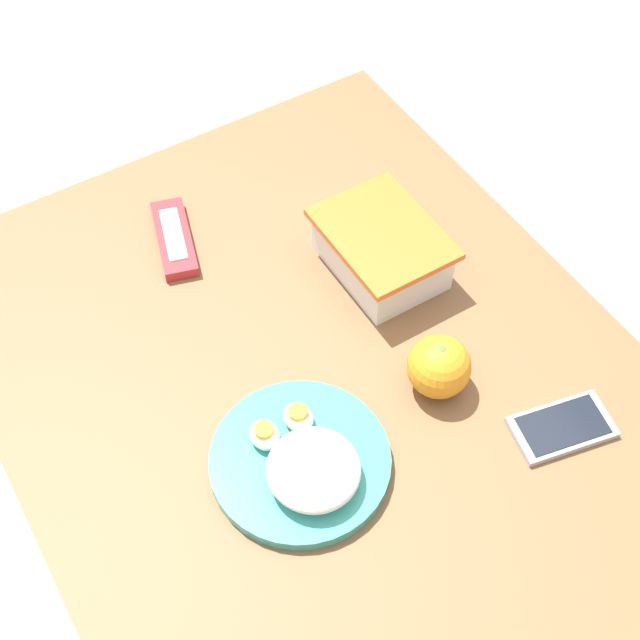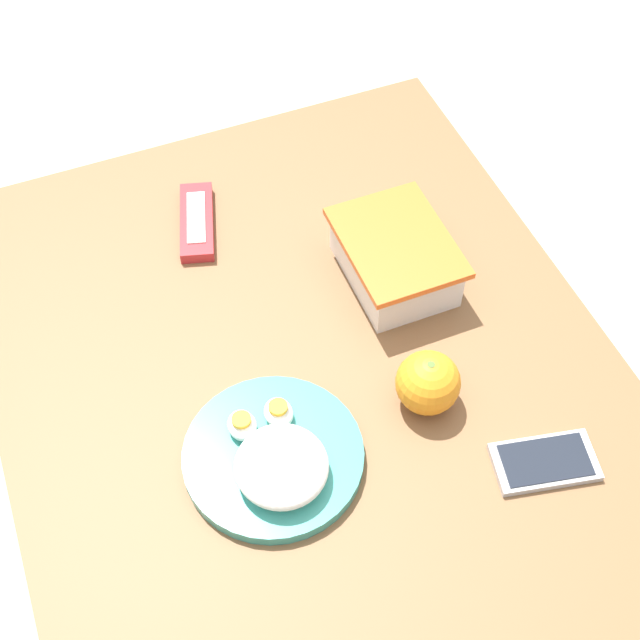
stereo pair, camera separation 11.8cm
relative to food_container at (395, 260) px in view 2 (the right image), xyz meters
The scene contains 7 objects.
ground_plane 0.79m from the food_container, 55.74° to the right, with size 10.00×10.00×0.00m, color #B2A899.
table 0.25m from the food_container, 55.74° to the right, with size 1.01×0.80×0.73m.
food_container is the anchor object (origin of this frame).
orange_fruit 0.21m from the food_container, 13.77° to the right, with size 0.08×0.08×0.08m.
rice_plate 0.34m from the food_container, 49.66° to the right, with size 0.22×0.22×0.06m.
candy_bar 0.30m from the food_container, 130.34° to the right, with size 0.15×0.09×0.02m.
cell_phone 0.35m from the food_container, ahead, with size 0.09×0.14×0.01m.
Camera 2 is at (0.59, -0.23, 1.71)m, focal length 50.00 mm.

